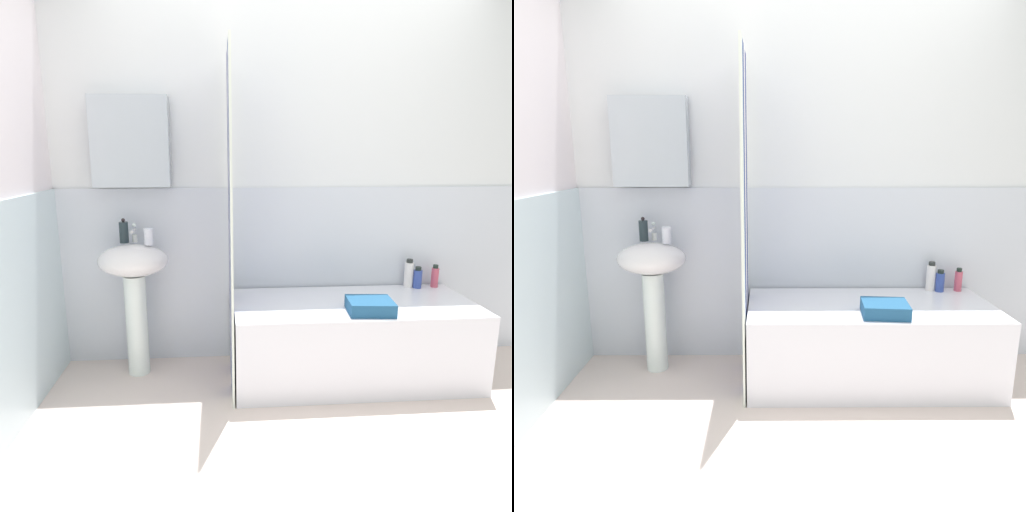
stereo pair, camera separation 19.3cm
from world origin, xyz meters
TOP-DOWN VIEW (x-y plane):
  - ground_plane at (0.00, 0.00)m, footprint 4.80×5.60m
  - wall_back_tiled at (-0.06, 1.26)m, footprint 3.60×0.18m
  - sink at (-1.02, 1.03)m, footprint 0.44×0.34m
  - faucet at (-1.02, 1.11)m, footprint 0.03×0.12m
  - soap_dispenser at (-1.09, 1.11)m, footprint 0.06×0.06m
  - toothbrush_cup at (-0.92, 1.03)m, footprint 0.06×0.06m
  - bathtub at (0.36, 0.87)m, footprint 1.52×0.69m
  - shower_curtain at (-0.41, 0.87)m, footprint 0.01×0.69m
  - conditioner_bottle at (1.02, 1.15)m, footprint 0.05×0.05m
  - body_wash_bottle at (0.89, 1.14)m, footprint 0.06×0.06m
  - shampoo_bottle at (0.84, 1.17)m, footprint 0.06×0.06m
  - towel_folded at (0.40, 0.68)m, footprint 0.28×0.25m

SIDE VIEW (x-z plane):
  - ground_plane at x=0.00m, z-range -0.04..0.00m
  - bathtub at x=0.36m, z-range 0.00..0.51m
  - towel_folded at x=0.40m, z-range 0.51..0.58m
  - body_wash_bottle at x=0.89m, z-range 0.50..0.65m
  - conditioner_bottle at x=1.02m, z-range 0.50..0.66m
  - shampoo_bottle at x=0.84m, z-range 0.50..0.70m
  - sink at x=-1.02m, z-range 0.20..1.07m
  - toothbrush_cup at x=-0.92m, z-range 0.86..0.97m
  - faucet at x=-1.02m, z-range 0.86..0.99m
  - soap_dispenser at x=-1.09m, z-range 0.85..1.01m
  - shower_curtain at x=-0.41m, z-range 0.00..2.00m
  - wall_back_tiled at x=-0.06m, z-range -0.06..2.34m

